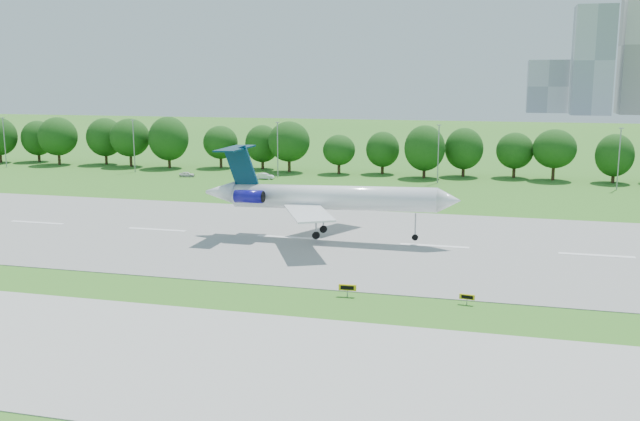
% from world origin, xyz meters
% --- Properties ---
extents(ground, '(600.00, 600.00, 0.00)m').
position_xyz_m(ground, '(0.00, 0.00, 0.00)').
color(ground, '#296C1C').
rests_on(ground, ground).
extents(runway, '(400.00, 45.00, 0.08)m').
position_xyz_m(runway, '(0.00, 25.00, 0.04)').
color(runway, gray).
rests_on(runway, ground).
extents(taxiway, '(400.00, 23.00, 0.08)m').
position_xyz_m(taxiway, '(0.00, -18.00, 0.04)').
color(taxiway, '#ADADA8').
rests_on(taxiway, ground).
extents(tree_line, '(288.40, 8.40, 10.40)m').
position_xyz_m(tree_line, '(0.00, 92.00, 6.19)').
color(tree_line, '#382314').
rests_on(tree_line, ground).
extents(light_poles, '(175.90, 0.25, 12.19)m').
position_xyz_m(light_poles, '(-2.50, 82.00, 6.34)').
color(light_poles, gray).
rests_on(light_poles, ground).
extents(skyline, '(127.00, 52.00, 80.00)m').
position_xyz_m(skyline, '(100.16, 390.61, 30.46)').
color(skyline, '#B2B2B7').
rests_on(skyline, ground).
extents(airliner, '(35.29, 25.85, 12.13)m').
position_xyz_m(airliner, '(4.55, 24.99, 6.02)').
color(airliner, white).
rests_on(airliner, ground).
extents(taxi_sign_centre, '(1.81, 0.32, 1.27)m').
position_xyz_m(taxi_sign_centre, '(13.63, 0.92, 0.93)').
color(taxi_sign_centre, gray).
rests_on(taxi_sign_centre, ground).
extents(taxi_sign_right, '(1.50, 0.36, 1.05)m').
position_xyz_m(taxi_sign_right, '(25.47, 1.32, 0.77)').
color(taxi_sign_right, gray).
rests_on(taxi_sign_right, ground).
extents(service_vehicle_a, '(4.10, 1.75, 1.31)m').
position_xyz_m(service_vehicle_a, '(-21.93, 78.59, 0.66)').
color(service_vehicle_a, white).
rests_on(service_vehicle_a, ground).
extents(service_vehicle_b, '(3.57, 2.12, 1.14)m').
position_xyz_m(service_vehicle_b, '(-39.82, 77.65, 0.57)').
color(service_vehicle_b, silver).
rests_on(service_vehicle_b, ground).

